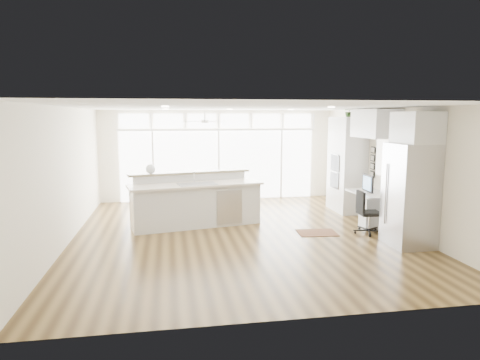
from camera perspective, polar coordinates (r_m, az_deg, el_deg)
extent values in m
cube|color=#412D14|center=(9.31, 0.05, -7.23)|extent=(7.00, 8.00, 0.02)
cube|color=white|center=(8.97, 0.05, 9.68)|extent=(7.00, 8.00, 0.02)
cube|color=white|center=(12.98, -2.90, 3.33)|extent=(7.00, 0.04, 2.70)
cube|color=white|center=(5.19, 7.46, -4.50)|extent=(7.00, 0.04, 2.70)
cube|color=white|center=(9.14, -22.14, 0.55)|extent=(0.04, 8.00, 2.70)
cube|color=white|center=(10.22, 19.80, 1.45)|extent=(0.04, 8.00, 2.70)
cube|color=white|center=(12.95, -2.86, 1.98)|extent=(5.80, 0.06, 2.08)
cube|color=white|center=(12.87, -2.91, 7.88)|extent=(5.90, 0.06, 0.40)
cube|color=silver|center=(10.44, 18.86, 2.74)|extent=(0.04, 0.85, 0.85)
cube|color=silver|center=(11.68, -4.71, 8.29)|extent=(1.16, 1.16, 0.32)
cube|color=silver|center=(9.16, -0.16, 9.53)|extent=(3.40, 3.00, 0.02)
cube|color=silver|center=(11.68, 14.05, 2.02)|extent=(0.64, 1.20, 2.50)
cube|color=silver|center=(10.46, 16.96, -3.65)|extent=(0.72, 1.30, 0.76)
cube|color=silver|center=(10.26, 17.64, 7.18)|extent=(0.64, 1.30, 0.64)
cube|color=#ADACB1|center=(8.92, 21.72, -1.88)|extent=(0.76, 0.90, 2.00)
cube|color=silver|center=(8.82, 22.52, 6.47)|extent=(0.64, 0.90, 0.60)
cube|color=black|center=(11.00, 17.29, 2.29)|extent=(0.06, 0.22, 0.80)
cube|color=silver|center=(9.92, -5.89, -2.65)|extent=(3.22, 1.74, 1.21)
cube|color=#3B1E12|center=(9.52, 10.24, -6.93)|extent=(0.88, 0.66, 0.01)
cube|color=black|center=(9.64, 16.87, -4.17)|extent=(0.50, 0.47, 0.92)
sphere|color=silver|center=(9.99, -11.82, 1.46)|extent=(0.28, 0.28, 0.22)
cube|color=black|center=(10.32, 16.70, -0.42)|extent=(0.11, 0.53, 0.44)
cube|color=silver|center=(10.28, 15.80, -1.61)|extent=(0.14, 0.35, 0.02)
imported|color=#365A26|center=(11.62, 14.30, 8.74)|extent=(0.29, 0.32, 0.23)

